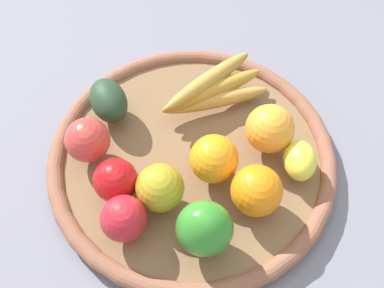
% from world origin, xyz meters
% --- Properties ---
extents(ground_plane, '(2.40, 2.40, 0.00)m').
position_xyz_m(ground_plane, '(0.00, 0.00, 0.00)').
color(ground_plane, slate).
rests_on(ground_plane, ground).
extents(basket, '(0.46, 0.46, 0.03)m').
position_xyz_m(basket, '(0.00, 0.00, 0.02)').
color(basket, brown).
rests_on(basket, ground_plane).
extents(orange_1, '(0.10, 0.10, 0.07)m').
position_xyz_m(orange_1, '(-0.00, 0.05, 0.07)').
color(orange_1, orange).
rests_on(orange_1, basket).
extents(avocado, '(0.08, 0.10, 0.06)m').
position_xyz_m(avocado, '(0.05, -0.15, 0.06)').
color(avocado, '#243D27').
rests_on(avocado, basket).
extents(apple_1, '(0.10, 0.10, 0.07)m').
position_xyz_m(apple_1, '(0.09, 0.03, 0.07)').
color(apple_1, '#A7931F').
rests_on(apple_1, basket).
extents(banana_bunch, '(0.19, 0.11, 0.05)m').
position_xyz_m(banana_bunch, '(-0.09, -0.06, 0.06)').
color(banana_bunch, '#B78C3D').
rests_on(banana_bunch, basket).
extents(orange_2, '(0.08, 0.08, 0.08)m').
position_xyz_m(orange_2, '(-0.10, 0.07, 0.07)').
color(orange_2, orange).
rests_on(orange_2, basket).
extents(apple_2, '(0.09, 0.09, 0.06)m').
position_xyz_m(apple_2, '(0.13, -0.02, 0.07)').
color(apple_2, red).
rests_on(apple_2, basket).
extents(orange_0, '(0.09, 0.09, 0.07)m').
position_xyz_m(orange_0, '(-0.01, 0.13, 0.07)').
color(orange_0, orange).
rests_on(orange_0, basket).
extents(apple_3, '(0.08, 0.08, 0.07)m').
position_xyz_m(apple_3, '(0.12, -0.10, 0.07)').
color(apple_3, '#CB3A33').
rests_on(apple_3, basket).
extents(bell_pepper, '(0.10, 0.10, 0.09)m').
position_xyz_m(bell_pepper, '(0.09, 0.12, 0.08)').
color(bell_pepper, '#318627').
rests_on(bell_pepper, basket).
extents(lemon_0, '(0.08, 0.08, 0.05)m').
position_xyz_m(lemon_0, '(-0.10, 0.13, 0.06)').
color(lemon_0, yellow).
rests_on(lemon_0, basket).
extents(apple_0, '(0.09, 0.09, 0.07)m').
position_xyz_m(apple_0, '(0.16, 0.04, 0.07)').
color(apple_0, red).
rests_on(apple_0, basket).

